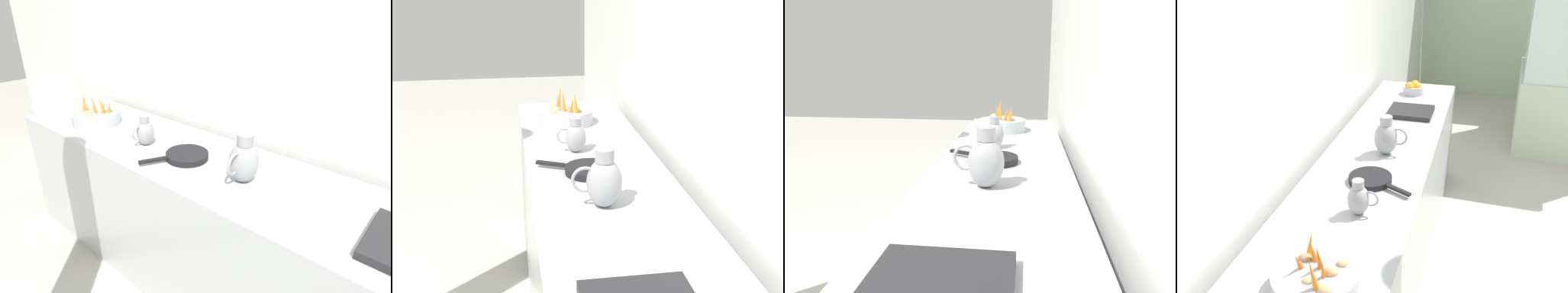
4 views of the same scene
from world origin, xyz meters
The scene contains 6 objects.
tile_wall_left centered at (-1.95, 0.42, 1.50)m, with size 0.10×7.85×3.00m, color white.
prep_counter centered at (-1.50, -0.08, 0.46)m, with size 0.69×3.39×0.92m, color #ADAFB5.
vegetable_colander centered at (-1.44, -1.23, 0.97)m, with size 0.34×0.34×0.22m.
metal_pitcher_tall centered at (-1.45, 0.04, 1.04)m, with size 0.21×0.15×0.25m.
metal_pitcher_short centered at (-1.43, -0.67, 1.01)m, with size 0.16×0.11×0.19m.
skillet_on_counter centered at (-1.45, -0.35, 0.94)m, with size 0.38×0.26×0.03m.
Camera 2 is at (-1.07, 2.06, 1.88)m, focal length 49.46 mm.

